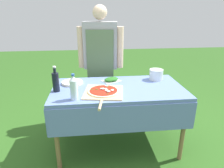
% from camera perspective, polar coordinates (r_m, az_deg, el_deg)
% --- Properties ---
extents(ground_plane, '(12.00, 12.00, 0.00)m').
position_cam_1_polar(ground_plane, '(2.47, 1.58, -16.96)').
color(ground_plane, '#2D5B1E').
extents(prep_table, '(1.39, 0.74, 0.73)m').
position_cam_1_polar(prep_table, '(2.14, 1.75, -3.15)').
color(prep_table, '#607AB7').
rests_on(prep_table, ground).
extents(person_cook, '(0.58, 0.24, 1.56)m').
position_cam_1_polar(person_cook, '(2.62, -3.24, 7.68)').
color(person_cook, '#4C4C51').
rests_on(person_cook, ground).
extents(pizza_on_peel, '(0.43, 0.58, 0.05)m').
position_cam_1_polar(pizza_on_peel, '(1.96, -2.45, -2.25)').
color(pizza_on_peel, '#D1B27F').
rests_on(pizza_on_peel, prep_table).
extents(oil_bottle, '(0.07, 0.07, 0.26)m').
position_cam_1_polar(oil_bottle, '(2.04, -15.78, 0.68)').
color(oil_bottle, black).
rests_on(oil_bottle, prep_table).
extents(water_bottle, '(0.07, 0.07, 0.24)m').
position_cam_1_polar(water_bottle, '(1.81, -10.87, -1.06)').
color(water_bottle, silver).
rests_on(water_bottle, prep_table).
extents(herb_container, '(0.24, 0.21, 0.04)m').
position_cam_1_polar(herb_container, '(2.27, -0.18, 1.31)').
color(herb_container, silver).
rests_on(herb_container, prep_table).
extents(mixing_tub, '(0.16, 0.16, 0.12)m').
position_cam_1_polar(mixing_tub, '(2.37, 12.49, 2.64)').
color(mixing_tub, silver).
rests_on(mixing_tub, prep_table).
extents(plate_stack, '(0.23, 0.23, 0.02)m').
position_cam_1_polar(plate_stack, '(2.24, -11.29, 0.39)').
color(plate_stack, beige).
rests_on(plate_stack, prep_table).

